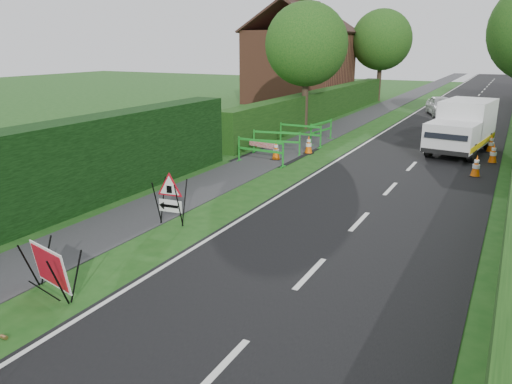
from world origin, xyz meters
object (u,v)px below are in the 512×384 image
at_px(red_rect_sign, 50,268).
at_px(works_van, 463,126).
at_px(triangle_sign, 169,195).
at_px(hatchback_car, 441,106).

relative_size(red_rect_sign, works_van, 0.25).
distance_m(red_rect_sign, works_van, 17.99).
height_order(triangle_sign, hatchback_car, hatchback_car).
relative_size(works_van, hatchback_car, 1.36).
relative_size(red_rect_sign, triangle_sign, 1.05).
bearing_deg(red_rect_sign, hatchback_car, 97.70).
xyz_separation_m(red_rect_sign, triangle_sign, (-0.35, 4.05, 0.27)).
xyz_separation_m(red_rect_sign, hatchback_car, (2.75, 29.16, 0.07)).
distance_m(triangle_sign, hatchback_car, 25.30).
distance_m(works_van, hatchback_car, 12.24).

